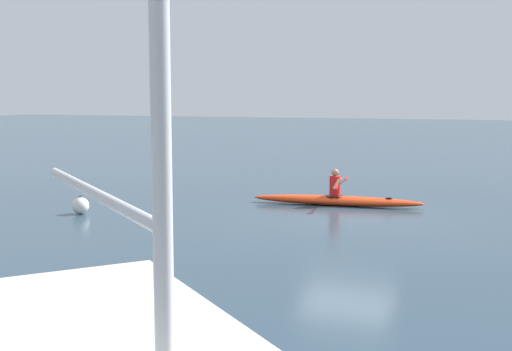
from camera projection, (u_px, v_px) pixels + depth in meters
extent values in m
plane|color=#283D4C|center=(348.00, 216.00, 17.42)|extent=(160.00, 160.00, 0.00)
ellipsoid|color=red|center=(337.00, 201.00, 19.09)|extent=(5.06, 1.13, 0.29)
torus|color=black|center=(334.00, 196.00, 19.09)|extent=(0.59, 0.59, 0.04)
cylinder|color=black|center=(389.00, 198.00, 18.68)|extent=(0.18, 0.18, 0.02)
cylinder|color=red|center=(335.00, 186.00, 19.06)|extent=(0.32, 0.32, 0.58)
sphere|color=#936B4C|center=(335.00, 172.00, 19.01)|extent=(0.21, 0.21, 0.21)
cylinder|color=black|center=(342.00, 183.00, 18.99)|extent=(0.24, 1.92, 0.03)
ellipsoid|color=red|center=(346.00, 179.00, 19.91)|extent=(0.08, 0.40, 0.17)
ellipsoid|color=red|center=(337.00, 187.00, 18.07)|extent=(0.08, 0.40, 0.17)
cylinder|color=#936B4C|center=(339.00, 182.00, 19.27)|extent=(0.23, 0.27, 0.34)
cylinder|color=#936B4C|center=(336.00, 184.00, 18.78)|extent=(0.21, 0.29, 0.34)
cylinder|color=silver|center=(94.00, 193.00, 5.25)|extent=(2.56, 2.20, 0.09)
sphere|color=silver|center=(81.00, 206.00, 17.68)|extent=(0.45, 0.45, 0.45)
torus|color=#333338|center=(80.00, 196.00, 17.65)|extent=(0.12, 0.12, 0.02)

